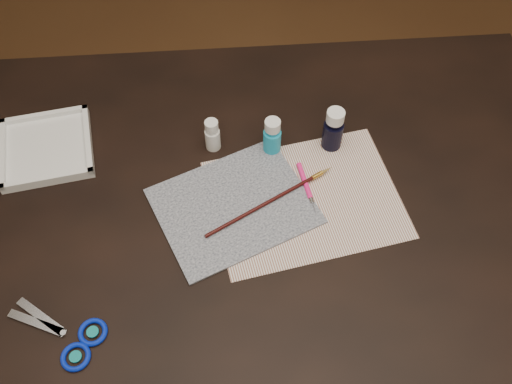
{
  "coord_description": "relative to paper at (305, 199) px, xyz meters",
  "views": [
    {
      "loc": [
        -0.04,
        -0.59,
        1.67
      ],
      "look_at": [
        0.0,
        0.0,
        0.8
      ],
      "focal_mm": 40.0,
      "sensor_mm": 36.0,
      "label": 1
    }
  ],
  "objects": [
    {
      "name": "table",
      "position": [
        -0.1,
        -0.01,
        -0.38
      ],
      "size": [
        1.3,
        0.9,
        0.75
      ],
      "primitive_type": "cube",
      "color": "black",
      "rests_on": "ground"
    },
    {
      "name": "canvas",
      "position": [
        -0.14,
        -0.01,
        0.0
      ],
      "size": [
        0.35,
        0.32,
        0.0
      ],
      "primitive_type": "cube",
      "rotation": [
        0.0,
        0.0,
        0.4
      ],
      "color": "black",
      "rests_on": "paper"
    },
    {
      "name": "paintbrush",
      "position": [
        -0.07,
        -0.0,
        0.01
      ],
      "size": [
        0.26,
        0.15,
        0.01
      ],
      "primitive_type": null,
      "rotation": [
        0.0,
        0.0,
        0.5
      ],
      "color": "black",
      "rests_on": "canvas"
    },
    {
      "name": "paper",
      "position": [
        0.0,
        0.0,
        0.0
      ],
      "size": [
        0.4,
        0.33,
        0.0
      ],
      "primitive_type": "cube",
      "rotation": [
        0.0,
        0.0,
        0.18
      ],
      "color": "white",
      "rests_on": "table"
    },
    {
      "name": "ground",
      "position": [
        -0.1,
        -0.01,
        -0.76
      ],
      "size": [
        3.5,
        3.5,
        0.02
      ],
      "primitive_type": "cube",
      "color": "#422614",
      "rests_on": "ground"
    },
    {
      "name": "paint_bottle_cyan",
      "position": [
        -0.05,
        0.13,
        0.04
      ],
      "size": [
        0.04,
        0.04,
        0.09
      ],
      "primitive_type": "cylinder",
      "rotation": [
        0.0,
        0.0,
        -0.02
      ],
      "color": "#1AA1CC",
      "rests_on": "table"
    },
    {
      "name": "craft_knife",
      "position": [
        0.01,
        0.02,
        0.01
      ],
      "size": [
        0.03,
        0.13,
        0.01
      ],
      "primitive_type": null,
      "rotation": [
        0.0,
        0.0,
        -1.42
      ],
      "color": "#FA2080",
      "rests_on": "paper"
    },
    {
      "name": "paint_bottle_white",
      "position": [
        -0.17,
        0.14,
        0.04
      ],
      "size": [
        0.04,
        0.04,
        0.08
      ],
      "primitive_type": "cylinder",
      "rotation": [
        0.0,
        0.0,
        0.15
      ],
      "color": "silver",
      "rests_on": "table"
    },
    {
      "name": "scissors",
      "position": [
        -0.45,
        -0.24,
        0.0
      ],
      "size": [
        0.22,
        0.17,
        0.01
      ],
      "primitive_type": null,
      "rotation": [
        0.0,
        0.0,
        2.72
      ],
      "color": "silver",
      "rests_on": "table"
    },
    {
      "name": "paint_bottle_navy",
      "position": [
        0.07,
        0.13,
        0.05
      ],
      "size": [
        0.05,
        0.05,
        0.1
      ],
      "primitive_type": "cylinder",
      "rotation": [
        0.0,
        0.0,
        0.36
      ],
      "color": "black",
      "rests_on": "table"
    },
    {
      "name": "palette_tray",
      "position": [
        -0.51,
        0.16,
        0.01
      ],
      "size": [
        0.21,
        0.21,
        0.02
      ],
      "primitive_type": "cube",
      "rotation": [
        0.0,
        0.0,
        0.16
      ],
      "color": "silver",
      "rests_on": "table"
    }
  ]
}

